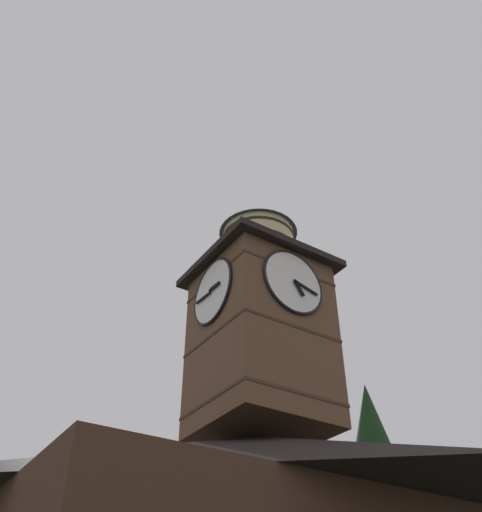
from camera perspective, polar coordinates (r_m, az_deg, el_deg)
clock_tower at (r=19.53m, az=1.92°, el=-6.41°), size 4.44×4.44×8.99m
pine_tree_behind at (r=22.91m, az=-2.69°, el=-22.38°), size 5.00×5.00×16.16m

